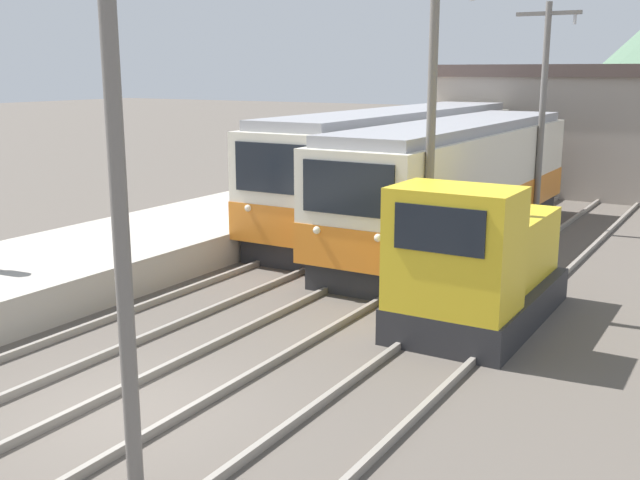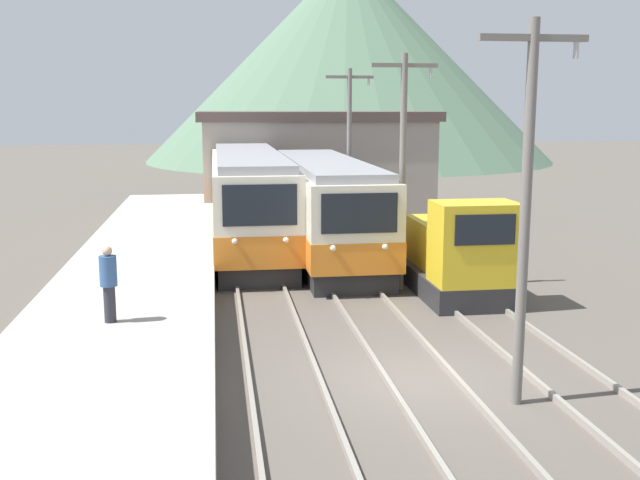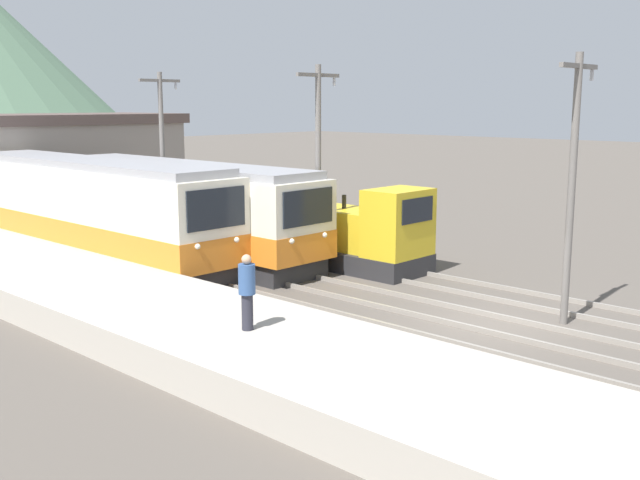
% 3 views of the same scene
% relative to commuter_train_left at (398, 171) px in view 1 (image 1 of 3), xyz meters
% --- Properties ---
extents(ground_plane, '(200.00, 200.00, 0.00)m').
position_rel_commuter_train_left_xyz_m(ground_plane, '(2.60, -15.33, -1.77)').
color(ground_plane, '#564F47').
extents(track_left, '(1.54, 60.00, 0.14)m').
position_rel_commuter_train_left_xyz_m(track_left, '(-0.00, -15.33, -1.70)').
color(track_left, gray).
rests_on(track_left, ground).
extents(track_center, '(1.54, 60.00, 0.14)m').
position_rel_commuter_train_left_xyz_m(track_center, '(2.80, -15.33, -1.70)').
color(track_center, gray).
rests_on(track_center, ground).
extents(track_right, '(1.54, 60.00, 0.14)m').
position_rel_commuter_train_left_xyz_m(track_right, '(5.80, -15.33, -1.70)').
color(track_right, gray).
rests_on(track_right, ground).
extents(commuter_train_left, '(2.84, 15.02, 3.82)m').
position_rel_commuter_train_left_xyz_m(commuter_train_left, '(0.00, 0.00, 0.00)').
color(commuter_train_left, '#28282B').
rests_on(commuter_train_left, ground).
extents(commuter_train_center, '(2.84, 13.71, 3.63)m').
position_rel_commuter_train_left_xyz_m(commuter_train_center, '(2.80, -1.86, -0.08)').
color(commuter_train_center, '#28282B').
rests_on(commuter_train_center, ground).
extents(shunting_locomotive, '(2.40, 4.94, 3.00)m').
position_rel_commuter_train_left_xyz_m(shunting_locomotive, '(5.80, -8.63, -0.56)').
color(shunting_locomotive, '#28282B').
rests_on(shunting_locomotive, ground).
extents(catenary_mast_near, '(2.00, 0.20, 7.14)m').
position_rel_commuter_train_left_xyz_m(catenary_mast_near, '(4.31, -16.79, 2.12)').
color(catenary_mast_near, slate).
rests_on(catenary_mast_near, ground).
extents(catenary_mast_mid, '(2.00, 0.20, 7.14)m').
position_rel_commuter_train_left_xyz_m(catenary_mast_mid, '(4.31, -7.69, 2.12)').
color(catenary_mast_mid, slate).
rests_on(catenary_mast_mid, ground).
extents(catenary_mast_far, '(2.00, 0.20, 7.14)m').
position_rel_commuter_train_left_xyz_m(catenary_mast_far, '(4.31, 1.40, 2.12)').
color(catenary_mast_far, slate).
rests_on(catenary_mast_far, ground).
extents(station_building, '(12.60, 6.30, 5.32)m').
position_rel_commuter_train_left_xyz_m(station_building, '(4.11, 10.67, 0.92)').
color(station_building, gray).
rests_on(station_building, ground).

